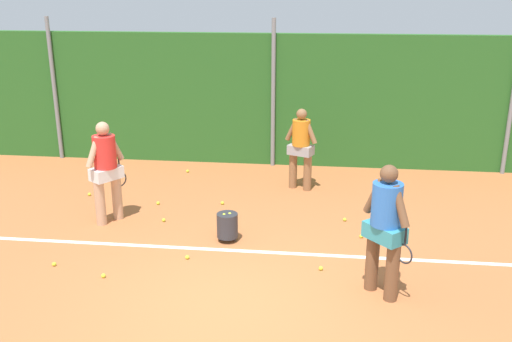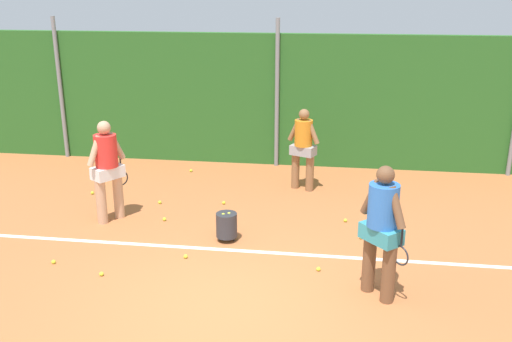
# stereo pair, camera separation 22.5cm
# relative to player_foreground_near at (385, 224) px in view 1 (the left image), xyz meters

# --- Properties ---
(ground_plane) EXTENTS (28.78, 28.78, 0.00)m
(ground_plane) POSITION_rel_player_foreground_near_xyz_m (-2.06, 1.40, -1.08)
(ground_plane) COLOR #B76638
(hedge_fence_backdrop) EXTENTS (18.70, 0.25, 3.14)m
(hedge_fence_backdrop) POSITION_rel_player_foreground_near_xyz_m (-2.06, 6.05, 0.49)
(hedge_fence_backdrop) COLOR #286023
(hedge_fence_backdrop) RESTS_ON ground_plane
(fence_post_left) EXTENTS (0.10, 0.10, 3.49)m
(fence_post_left) POSITION_rel_player_foreground_near_xyz_m (-7.46, 5.87, 0.67)
(fence_post_left) COLOR gray
(fence_post_left) RESTS_ON ground_plane
(fence_post_center) EXTENTS (0.10, 0.10, 3.49)m
(fence_post_center) POSITION_rel_player_foreground_near_xyz_m (-2.06, 5.87, 0.67)
(fence_post_center) COLOR gray
(fence_post_center) RESTS_ON ground_plane
(court_baseline_paint) EXTENTS (13.67, 0.10, 0.01)m
(court_baseline_paint) POSITION_rel_player_foreground_near_xyz_m (-2.06, 1.12, -1.07)
(court_baseline_paint) COLOR white
(court_baseline_paint) RESTS_ON ground_plane
(player_foreground_near) EXTENTS (0.67, 0.64, 1.92)m
(player_foreground_near) POSITION_rel_player_foreground_near_xyz_m (0.00, 0.00, 0.00)
(player_foreground_near) COLOR brown
(player_foreground_near) RESTS_ON ground_plane
(player_midcourt) EXTENTS (0.58, 0.75, 1.90)m
(player_midcourt) POSITION_rel_player_foreground_near_xyz_m (-4.75, 2.07, -0.02)
(player_midcourt) COLOR tan
(player_midcourt) RESTS_ON ground_plane
(player_backcourt_far) EXTENTS (0.69, 0.48, 1.76)m
(player_backcourt_far) POSITION_rel_player_foreground_near_xyz_m (-1.33, 4.26, -0.09)
(player_backcourt_far) COLOR #8C603D
(player_backcourt_far) RESTS_ON ground_plane
(ball_hopper) EXTENTS (0.36, 0.36, 0.51)m
(ball_hopper) POSITION_rel_player_foreground_near_xyz_m (-2.45, 1.49, -0.79)
(ball_hopper) COLOR #2D2D33
(ball_hopper) RESTS_ON ground_plane
(tennis_ball_0) EXTENTS (0.07, 0.07, 0.07)m
(tennis_ball_0) POSITION_rel_player_foreground_near_xyz_m (-0.42, 2.58, -1.05)
(tennis_ball_0) COLOR #CCDB33
(tennis_ball_0) RESTS_ON ground_plane
(tennis_ball_1) EXTENTS (0.07, 0.07, 0.07)m
(tennis_ball_1) POSITION_rel_player_foreground_near_xyz_m (-0.84, 0.60, -1.05)
(tennis_ball_1) COLOR #CCDB33
(tennis_ball_1) RESTS_ON ground_plane
(tennis_ball_2) EXTENTS (0.07, 0.07, 0.07)m
(tennis_ball_2) POSITION_rel_player_foreground_near_xyz_m (-3.76, 2.16, -1.05)
(tennis_ball_2) COLOR #CCDB33
(tennis_ball_2) RESTS_ON ground_plane
(tennis_ball_3) EXTENTS (0.07, 0.07, 0.07)m
(tennis_ball_3) POSITION_rel_player_foreground_near_xyz_m (-4.99, 0.26, -1.05)
(tennis_ball_3) COLOR #CCDB33
(tennis_ball_3) RESTS_ON ground_plane
(tennis_ball_4) EXTENTS (0.07, 0.07, 0.07)m
(tennis_ball_4) POSITION_rel_player_foreground_near_xyz_m (-4.09, -0.01, -1.05)
(tennis_ball_4) COLOR #CCDB33
(tennis_ball_4) RESTS_ON ground_plane
(tennis_ball_6) EXTENTS (0.07, 0.07, 0.07)m
(tennis_ball_6) POSITION_rel_player_foreground_near_xyz_m (-5.67, 3.31, -1.05)
(tennis_ball_6) COLOR #CCDB33
(tennis_ball_6) RESTS_ON ground_plane
(tennis_ball_8) EXTENTS (0.07, 0.07, 0.07)m
(tennis_ball_8) POSITION_rel_player_foreground_near_xyz_m (-2.83, 3.15, -1.05)
(tennis_ball_8) COLOR #CCDB33
(tennis_ball_8) RESTS_ON ground_plane
(tennis_ball_9) EXTENTS (0.07, 0.07, 0.07)m
(tennis_ball_9) POSITION_rel_player_foreground_near_xyz_m (-4.11, 2.99, -1.05)
(tennis_ball_9) COLOR #CCDB33
(tennis_ball_9) RESTS_ON ground_plane
(tennis_ball_10) EXTENTS (0.07, 0.07, 0.07)m
(tennis_ball_10) POSITION_rel_player_foreground_near_xyz_m (-2.98, 0.73, -1.05)
(tennis_ball_10) COLOR #CCDB33
(tennis_ball_10) RESTS_ON ground_plane
(tennis_ball_11) EXTENTS (0.07, 0.07, 0.07)m
(tennis_ball_11) POSITION_rel_player_foreground_near_xyz_m (-0.16, 1.87, -1.05)
(tennis_ball_11) COLOR #CCDB33
(tennis_ball_11) RESTS_ON ground_plane
(tennis_ball_12) EXTENTS (0.07, 0.07, 0.07)m
(tennis_ball_12) POSITION_rel_player_foreground_near_xyz_m (-3.99, 5.07, -1.05)
(tennis_ball_12) COLOR #CCDB33
(tennis_ball_12) RESTS_ON ground_plane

